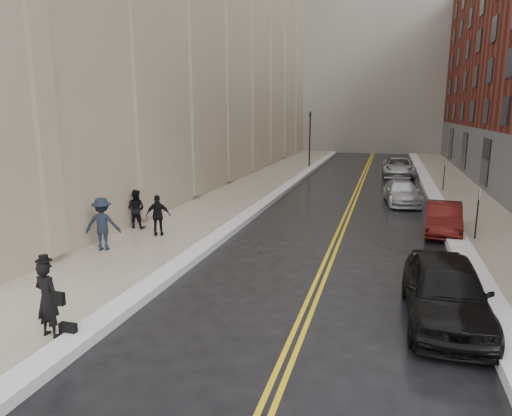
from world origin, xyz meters
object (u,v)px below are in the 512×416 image
Objects in this scene: car_maroon at (444,218)px; pedestrian_a at (136,209)px; car_black at (446,291)px; pedestrian_c at (158,215)px; pedestrian_b at (103,224)px; pedestrian_main at (48,299)px; car_silver_far at (398,167)px; car_silver_near at (402,192)px.

pedestrian_a is (-13.00, -3.36, 0.34)m from car_maroon.
pedestrian_c reaches higher than car_black.
car_black is at bearing 149.56° from pedestrian_b.
pedestrian_main is at bearing -158.55° from car_black.
pedestrian_a is at bearing -160.60° from car_maroon.
car_silver_far is at bearing -96.48° from pedestrian_main.
car_silver_far is 2.97× the size of pedestrian_main.
pedestrian_b reaches higher than car_silver_near.
car_silver_near is at bearing -153.17° from pedestrian_c.
pedestrian_main is at bearing 96.11° from pedestrian_b.
pedestrian_main is 9.97m from pedestrian_a.
car_black is at bearing -94.91° from car_silver_near.
car_maroon is 0.92× the size of car_silver_near.
car_silver_far reaches higher than car_maroon.
pedestrian_main is 1.06× the size of pedestrian_c.
car_maroon is at bearing -119.05° from pedestrian_main.
pedestrian_c is (-11.44, -4.26, 0.33)m from car_maroon.
car_maroon reaches higher than car_silver_near.
car_black reaches higher than car_maroon.
car_silver_far is at bearing 90.42° from car_black.
pedestrian_b is at bearing -115.60° from car_silver_far.
pedestrian_a is 1.80m from pedestrian_c.
pedestrian_a is at bearing -62.45° from pedestrian_main.
pedestrian_main reaches higher than pedestrian_a.
car_maroon is 14.11m from pedestrian_b.
car_black reaches higher than car_silver_near.
pedestrian_b is at bearing -57.61° from pedestrian_main.
pedestrian_b is at bearing -137.45° from car_silver_near.
car_black is at bearing 153.19° from pedestrian_a.
pedestrian_c reaches higher than car_silver_near.
car_black is at bearing -90.50° from car_silver_far.
pedestrian_b is 1.15× the size of pedestrian_c.
car_silver_far is 27.11m from pedestrian_b.
pedestrian_c reaches higher than car_silver_far.
pedestrian_a is at bearing -50.18° from pedestrian_c.
car_black is 13.41m from pedestrian_a.
car_silver_far is at bearing -131.76° from pedestrian_b.
pedestrian_c reaches higher than car_maroon.
car_black is 2.66× the size of pedestrian_main.
pedestrian_a is (-3.32, 9.40, -0.05)m from pedestrian_main.
pedestrian_b is at bearing 166.64° from car_black.
pedestrian_b is at bearing 46.05° from pedestrian_c.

